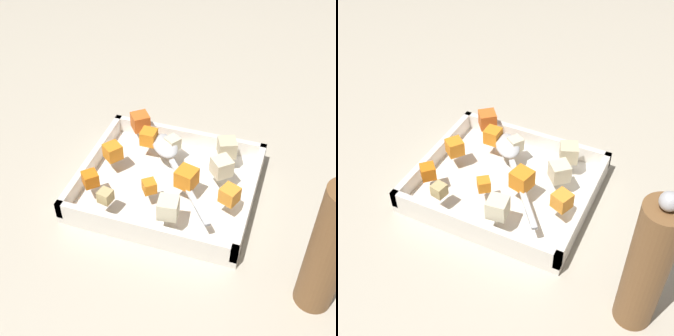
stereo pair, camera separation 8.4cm
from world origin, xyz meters
TOP-DOWN VIEW (x-y plane):
  - ground_plane at (0.00, 0.00)m, footprint 4.00×4.00m
  - baking_dish at (-0.02, -0.02)m, footprint 0.32×0.27m
  - carrot_chunk_heap_top at (-0.14, -0.09)m, footprint 0.04×0.04m
  - carrot_chunk_under_handle at (-0.03, -0.07)m, footprint 0.03×0.03m
  - carrot_chunk_front_center at (-0.08, 0.05)m, footprint 0.03×0.03m
  - carrot_chunk_far_right at (0.10, -0.05)m, footprint 0.04×0.04m
  - carrot_chunk_corner_ne at (-0.13, -0.01)m, footprint 0.04×0.04m
  - carrot_chunk_rim_edge at (0.02, -0.04)m, footprint 0.04×0.04m
  - carrot_chunk_corner_nw at (-0.11, 0.09)m, footprint 0.05×0.05m
  - potato_chunk_near_left at (0.07, 0.06)m, footprint 0.04×0.04m
  - potato_chunk_heap_side at (-0.10, -0.12)m, footprint 0.03×0.03m
  - potato_chunk_corner_se at (0.07, 0.01)m, footprint 0.05×0.05m
  - potato_chunk_near_spoon at (0.01, -0.12)m, footprint 0.04×0.04m
  - potato_chunk_near_right at (-0.03, 0.05)m, footprint 0.03×0.03m
  - serving_spoon at (-0.04, 0.03)m, footprint 0.17×0.21m
  - pepper_mill at (0.26, -0.17)m, footprint 0.06×0.06m

SIDE VIEW (x-z plane):
  - ground_plane at x=0.00m, z-range 0.00..0.00m
  - baking_dish at x=-0.02m, z-range -0.01..0.04m
  - serving_spoon at x=-0.04m, z-range 0.05..0.07m
  - potato_chunk_heap_side at x=-0.10m, z-range 0.05..0.07m
  - carrot_chunk_under_handle at x=-0.03m, z-range 0.05..0.07m
  - potato_chunk_near_right at x=-0.03m, z-range 0.05..0.07m
  - carrot_chunk_heap_top at x=-0.14m, z-range 0.05..0.07m
  - carrot_chunk_far_right at x=0.10m, z-range 0.05..0.08m
  - carrot_chunk_corner_ne at x=-0.13m, z-range 0.05..0.08m
  - carrot_chunk_front_center at x=-0.08m, z-range 0.05..0.08m
  - carrot_chunk_corner_nw at x=-0.11m, z-range 0.05..0.08m
  - potato_chunk_corner_se at x=0.07m, z-range 0.05..0.08m
  - potato_chunk_near_left at x=0.07m, z-range 0.05..0.08m
  - potato_chunk_near_spoon at x=0.01m, z-range 0.05..0.08m
  - carrot_chunk_rim_edge at x=0.02m, z-range 0.05..0.08m
  - pepper_mill at x=0.26m, z-range -0.01..0.24m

